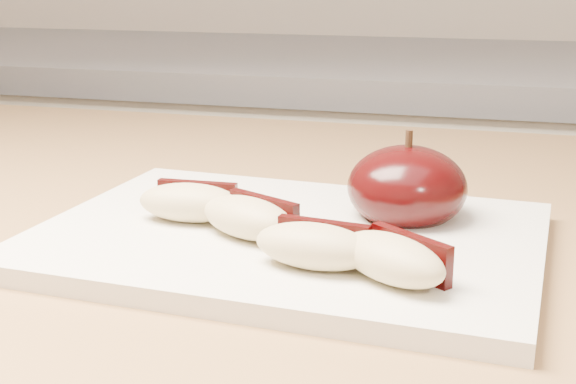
# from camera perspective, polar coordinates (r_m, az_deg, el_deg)

# --- Properties ---
(back_cabinet) EXTENTS (2.40, 0.62, 0.94)m
(back_cabinet) POSITION_cam_1_polar(r_m,az_deg,el_deg) (1.42, 6.75, -9.47)
(back_cabinet) COLOR silver
(back_cabinet) RESTS_ON ground
(cutting_board) EXTENTS (0.33, 0.25, 0.01)m
(cutting_board) POSITION_cam_1_polar(r_m,az_deg,el_deg) (0.51, -0.00, -3.36)
(cutting_board) COLOR silver
(cutting_board) RESTS_ON island_counter
(apple_half) EXTENTS (0.09, 0.09, 0.07)m
(apple_half) POSITION_cam_1_polar(r_m,az_deg,el_deg) (0.54, 8.46, 0.33)
(apple_half) COLOR black
(apple_half) RESTS_ON cutting_board
(apple_wedge_a) EXTENTS (0.07, 0.04, 0.03)m
(apple_wedge_a) POSITION_cam_1_polar(r_m,az_deg,el_deg) (0.53, -6.91, -0.71)
(apple_wedge_a) COLOR tan
(apple_wedge_a) RESTS_ON cutting_board
(apple_wedge_b) EXTENTS (0.08, 0.06, 0.03)m
(apple_wedge_b) POSITION_cam_1_polar(r_m,az_deg,el_deg) (0.50, -2.76, -1.81)
(apple_wedge_b) COLOR tan
(apple_wedge_b) RESTS_ON cutting_board
(apple_wedge_c) EXTENTS (0.07, 0.04, 0.03)m
(apple_wedge_c) POSITION_cam_1_polar(r_m,az_deg,el_deg) (0.45, 1.97, -3.81)
(apple_wedge_c) COLOR tan
(apple_wedge_c) RESTS_ON cutting_board
(apple_wedge_d) EXTENTS (0.08, 0.07, 0.03)m
(apple_wedge_d) POSITION_cam_1_polar(r_m,az_deg,el_deg) (0.43, 7.53, -4.69)
(apple_wedge_d) COLOR tan
(apple_wedge_d) RESTS_ON cutting_board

